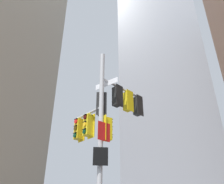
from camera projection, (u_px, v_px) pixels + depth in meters
The scene contains 2 objects.
building_mid_block at pixel (160, 62), 40.70m from camera, with size 12.22×12.22×50.79m, color #9399A3.
signal_pole_assembly at pixel (107, 120), 10.92m from camera, with size 3.29×2.85×8.83m.
Camera 1 is at (2.47, -9.31, 1.49)m, focal length 37.90 mm.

